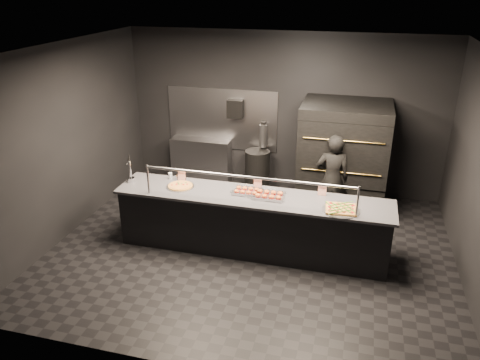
{
  "coord_description": "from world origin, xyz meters",
  "views": [
    {
      "loc": [
        1.4,
        -6.04,
        3.87
      ],
      "look_at": [
        -0.23,
        0.2,
        1.06
      ],
      "focal_mm": 35.0,
      "sensor_mm": 36.0,
      "label": 1
    }
  ],
  "objects_px": {
    "pizza_oven": "(343,156)",
    "square_pizza": "(341,209)",
    "beer_tap": "(130,174)",
    "round_pizza": "(180,186)",
    "prep_shelf": "(201,160)",
    "slider_tray_a": "(247,191)",
    "slider_tray_b": "(269,195)",
    "service_counter": "(252,223)",
    "trash_bin": "(257,170)",
    "fire_extinguisher": "(263,135)",
    "towel_dispenser": "(235,109)",
    "worker": "(332,179)"
  },
  "relations": [
    {
      "from": "prep_shelf",
      "to": "round_pizza",
      "type": "relative_size",
      "value": 2.8
    },
    {
      "from": "service_counter",
      "to": "slider_tray_a",
      "type": "height_order",
      "value": "service_counter"
    },
    {
      "from": "fire_extinguisher",
      "to": "slider_tray_a",
      "type": "distance_m",
      "value": 2.34
    },
    {
      "from": "service_counter",
      "to": "towel_dispenser",
      "type": "height_order",
      "value": "towel_dispenser"
    },
    {
      "from": "trash_bin",
      "to": "pizza_oven",
      "type": "bearing_deg",
      "value": -11.04
    },
    {
      "from": "round_pizza",
      "to": "towel_dispenser",
      "type": "bearing_deg",
      "value": 84.44
    },
    {
      "from": "round_pizza",
      "to": "trash_bin",
      "type": "height_order",
      "value": "round_pizza"
    },
    {
      "from": "pizza_oven",
      "to": "slider_tray_a",
      "type": "bearing_deg",
      "value": -125.5
    },
    {
      "from": "round_pizza",
      "to": "service_counter",
      "type": "bearing_deg",
      "value": -1.17
    },
    {
      "from": "beer_tap",
      "to": "square_pizza",
      "type": "height_order",
      "value": "beer_tap"
    },
    {
      "from": "beer_tap",
      "to": "fire_extinguisher",
      "type": "bearing_deg",
      "value": 56.22
    },
    {
      "from": "pizza_oven",
      "to": "trash_bin",
      "type": "relative_size",
      "value": 2.4
    },
    {
      "from": "slider_tray_a",
      "to": "slider_tray_b",
      "type": "distance_m",
      "value": 0.36
    },
    {
      "from": "slider_tray_b",
      "to": "round_pizza",
      "type": "bearing_deg",
      "value": 179.83
    },
    {
      "from": "service_counter",
      "to": "round_pizza",
      "type": "bearing_deg",
      "value": 178.83
    },
    {
      "from": "worker",
      "to": "trash_bin",
      "type": "bearing_deg",
      "value": -39.64
    },
    {
      "from": "towel_dispenser",
      "to": "beer_tap",
      "type": "height_order",
      "value": "towel_dispenser"
    },
    {
      "from": "square_pizza",
      "to": "trash_bin",
      "type": "relative_size",
      "value": 0.65
    },
    {
      "from": "prep_shelf",
      "to": "worker",
      "type": "height_order",
      "value": "worker"
    },
    {
      "from": "service_counter",
      "to": "fire_extinguisher",
      "type": "xyz_separation_m",
      "value": [
        -0.35,
        2.4,
        0.6
      ]
    },
    {
      "from": "fire_extinguisher",
      "to": "round_pizza",
      "type": "xyz_separation_m",
      "value": [
        -0.78,
        -2.38,
        -0.12
      ]
    },
    {
      "from": "pizza_oven",
      "to": "square_pizza",
      "type": "distance_m",
      "value": 2.05
    },
    {
      "from": "round_pizza",
      "to": "worker",
      "type": "xyz_separation_m",
      "value": [
        2.2,
        1.23,
        -0.16
      ]
    },
    {
      "from": "towel_dispenser",
      "to": "round_pizza",
      "type": "relative_size",
      "value": 0.82
    },
    {
      "from": "beer_tap",
      "to": "round_pizza",
      "type": "relative_size",
      "value": 1.1
    },
    {
      "from": "pizza_oven",
      "to": "towel_dispenser",
      "type": "bearing_deg",
      "value": 166.86
    },
    {
      "from": "prep_shelf",
      "to": "beer_tap",
      "type": "relative_size",
      "value": 2.55
    },
    {
      "from": "towel_dispenser",
      "to": "slider_tray_a",
      "type": "bearing_deg",
      "value": -70.92
    },
    {
      "from": "slider_tray_a",
      "to": "fire_extinguisher",
      "type": "bearing_deg",
      "value": 96.14
    },
    {
      "from": "pizza_oven",
      "to": "square_pizza",
      "type": "relative_size",
      "value": 3.67
    },
    {
      "from": "slider_tray_a",
      "to": "square_pizza",
      "type": "height_order",
      "value": "slider_tray_a"
    },
    {
      "from": "trash_bin",
      "to": "fire_extinguisher",
      "type": "bearing_deg",
      "value": 70.89
    },
    {
      "from": "service_counter",
      "to": "towel_dispenser",
      "type": "xyz_separation_m",
      "value": [
        -0.9,
        2.39,
        1.09
      ]
    },
    {
      "from": "beer_tap",
      "to": "trash_bin",
      "type": "distance_m",
      "value": 2.77
    },
    {
      "from": "slider_tray_b",
      "to": "trash_bin",
      "type": "xyz_separation_m",
      "value": [
        -0.66,
        2.2,
        -0.55
      ]
    },
    {
      "from": "round_pizza",
      "to": "trash_bin",
      "type": "bearing_deg",
      "value": 71.9
    },
    {
      "from": "square_pizza",
      "to": "worker",
      "type": "xyz_separation_m",
      "value": [
        -0.22,
        1.4,
        -0.16
      ]
    },
    {
      "from": "pizza_oven",
      "to": "fire_extinguisher",
      "type": "xyz_separation_m",
      "value": [
        -1.55,
        0.5,
        0.09
      ]
    },
    {
      "from": "round_pizza",
      "to": "worker",
      "type": "relative_size",
      "value": 0.28
    },
    {
      "from": "trash_bin",
      "to": "prep_shelf",
      "type": "bearing_deg",
      "value": 174.92
    },
    {
      "from": "trash_bin",
      "to": "worker",
      "type": "distance_m",
      "value": 1.81
    },
    {
      "from": "beer_tap",
      "to": "trash_bin",
      "type": "xyz_separation_m",
      "value": [
        1.54,
        2.21,
        -0.66
      ]
    },
    {
      "from": "service_counter",
      "to": "worker",
      "type": "xyz_separation_m",
      "value": [
        1.07,
        1.25,
        0.31
      ]
    },
    {
      "from": "pizza_oven",
      "to": "trash_bin",
      "type": "xyz_separation_m",
      "value": [
        -1.61,
        0.31,
        -0.57
      ]
    },
    {
      "from": "pizza_oven",
      "to": "service_counter",
      "type": "bearing_deg",
      "value": -122.27
    },
    {
      "from": "beer_tap",
      "to": "worker",
      "type": "relative_size",
      "value": 0.3
    },
    {
      "from": "towel_dispenser",
      "to": "square_pizza",
      "type": "xyz_separation_m",
      "value": [
        2.19,
        -2.54,
        -0.61
      ]
    },
    {
      "from": "prep_shelf",
      "to": "beer_tap",
      "type": "height_order",
      "value": "beer_tap"
    },
    {
      "from": "slider_tray_a",
      "to": "round_pizza",
      "type": "bearing_deg",
      "value": -176.97
    },
    {
      "from": "prep_shelf",
      "to": "fire_extinguisher",
      "type": "relative_size",
      "value": 2.38
    }
  ]
}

